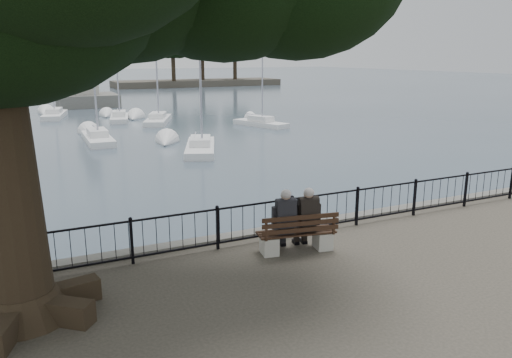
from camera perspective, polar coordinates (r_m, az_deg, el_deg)
harbor at (r=12.93m, az=-0.96°, el=-8.58°), size 260.00×260.00×1.20m
railing at (r=12.13m, az=0.00°, el=-4.78°), size 22.06×0.06×1.00m
bench at (r=11.69m, az=4.71°, el=-6.72°), size 1.90×0.86×0.97m
person_left at (r=11.57m, az=3.17°, el=-4.99°), size 0.51×0.81×1.53m
person_right at (r=11.74m, az=5.72°, el=-4.74°), size 0.51×0.81×1.53m
lion_monument at (r=58.31m, az=-18.83°, el=10.13°), size 6.19×6.19×9.08m
sailboat_b at (r=33.88m, az=-17.64°, el=4.59°), size 1.64×5.55×10.81m
sailboat_c at (r=29.25m, az=-6.37°, el=3.74°), size 3.50×5.88×10.44m
sailboat_d at (r=39.68m, az=0.54°, el=6.47°), size 2.95×5.17×8.63m
sailboat_f at (r=44.75m, az=-15.34°, el=6.87°), size 2.47×5.34×9.87m
sailboat_g at (r=42.35m, az=-11.14°, el=6.71°), size 3.67×5.99×10.01m
sailboat_h at (r=48.65m, az=-22.03°, el=6.98°), size 2.72×5.92×13.64m
far_shore at (r=92.51m, az=-6.32°, el=12.99°), size 30.00×8.60×9.18m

